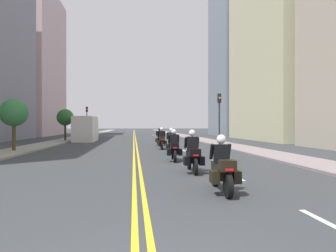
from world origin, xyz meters
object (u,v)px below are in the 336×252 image
(parked_truck, at_px, (86,130))
(motorcycle_0, at_px, (222,169))
(motorcycle_2, at_px, (174,148))
(motorcycle_5, at_px, (159,139))
(traffic_light_near, at_px, (219,110))
(street_tree_1, at_px, (14,113))
(street_tree_0, at_px, (65,118))
(motorcycle_4, at_px, (162,140))
(motorcycle_3, at_px, (171,143))
(motorcycle_1, at_px, (193,155))
(traffic_light_far, at_px, (87,116))

(parked_truck, bearing_deg, motorcycle_0, -74.91)
(motorcycle_2, distance_m, motorcycle_5, 12.05)
(traffic_light_near, bearing_deg, street_tree_1, -163.61)
(street_tree_0, height_order, street_tree_1, street_tree_0)
(motorcycle_5, bearing_deg, street_tree_0, 137.78)
(street_tree_0, relative_size, parked_truck, 0.57)
(motorcycle_4, bearing_deg, traffic_light_near, 31.81)
(street_tree_0, bearing_deg, traffic_light_near, -35.03)
(motorcycle_3, bearing_deg, street_tree_1, 166.69)
(motorcycle_1, xyz_separation_m, traffic_light_near, (5.19, 15.12, 2.50))
(motorcycle_5, bearing_deg, street_tree_1, -150.21)
(traffic_light_far, xyz_separation_m, parked_truck, (1.80, -13.05, -1.96))
(street_tree_0, bearing_deg, traffic_light_far, 86.67)
(traffic_light_far, height_order, street_tree_0, traffic_light_far)
(motorcycle_4, relative_size, street_tree_0, 0.59)
(motorcycle_1, height_order, motorcycle_5, motorcycle_1)
(motorcycle_5, bearing_deg, traffic_light_far, 114.97)
(motorcycle_2, xyz_separation_m, motorcycle_3, (0.31, 3.75, 0.03))
(motorcycle_0, bearing_deg, motorcycle_5, 93.03)
(motorcycle_2, distance_m, street_tree_1, 12.22)
(motorcycle_1, relative_size, motorcycle_5, 1.04)
(motorcycle_2, height_order, street_tree_0, street_tree_0)
(motorcycle_0, relative_size, street_tree_0, 0.60)
(motorcycle_2, bearing_deg, motorcycle_4, 92.65)
(motorcycle_4, relative_size, motorcycle_5, 1.01)
(motorcycle_0, height_order, motorcycle_3, motorcycle_3)
(parked_truck, bearing_deg, traffic_light_near, -37.66)
(motorcycle_1, bearing_deg, motorcycle_3, 90.94)
(motorcycle_2, relative_size, traffic_light_near, 0.49)
(parked_truck, bearing_deg, motorcycle_2, -70.55)
(motorcycle_4, height_order, traffic_light_far, traffic_light_far)
(motorcycle_2, relative_size, street_tree_1, 0.62)
(street_tree_0, bearing_deg, street_tree_1, -90.81)
(street_tree_0, bearing_deg, parked_truck, -18.79)
(motorcycle_0, bearing_deg, motorcycle_1, 94.59)
(street_tree_1, xyz_separation_m, parked_truck, (2.73, 14.45, -1.38))
(motorcycle_5, distance_m, traffic_light_far, 24.06)
(traffic_light_near, xyz_separation_m, parked_truck, (-12.80, 9.88, -1.90))
(street_tree_0, xyz_separation_m, street_tree_1, (-0.22, -15.30, -0.06))
(traffic_light_far, bearing_deg, motorcycle_0, -77.13)
(traffic_light_near, bearing_deg, motorcycle_4, -150.40)
(motorcycle_4, bearing_deg, motorcycle_2, -88.34)
(motorcycle_3, xyz_separation_m, traffic_light_near, (5.08, 7.35, 2.49))
(traffic_light_near, xyz_separation_m, street_tree_0, (-15.31, 10.74, -0.46))
(traffic_light_far, xyz_separation_m, street_tree_1, (-0.93, -27.50, -0.58))
(motorcycle_3, relative_size, street_tree_1, 0.63)
(motorcycle_3, height_order, motorcycle_5, motorcycle_3)
(motorcycle_1, distance_m, parked_truck, 26.15)
(motorcycle_3, relative_size, traffic_light_far, 0.49)
(street_tree_0, relative_size, street_tree_1, 1.02)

